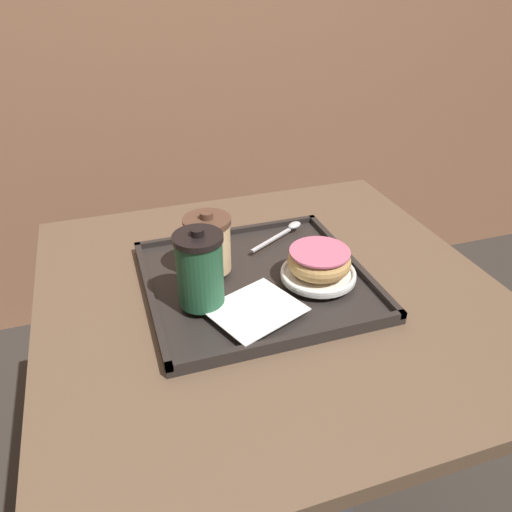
{
  "coord_description": "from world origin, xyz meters",
  "views": [
    {
      "loc": [
        -0.27,
        -0.73,
        1.3
      ],
      "look_at": [
        -0.02,
        0.03,
        0.81
      ],
      "focal_mm": 35.0,
      "sensor_mm": 36.0,
      "label": 1
    }
  ],
  "objects_px": {
    "donut_chocolate_glazed": "(319,261)",
    "coffee_cup_rear": "(208,244)",
    "coffee_cup_front": "(200,269)",
    "spoon": "(287,230)"
  },
  "relations": [
    {
      "from": "coffee_cup_front",
      "to": "donut_chocolate_glazed",
      "type": "relative_size",
      "value": 1.21
    },
    {
      "from": "donut_chocolate_glazed",
      "to": "spoon",
      "type": "xyz_separation_m",
      "value": [
        0.01,
        0.18,
        -0.03
      ]
    },
    {
      "from": "coffee_cup_front",
      "to": "coffee_cup_rear",
      "type": "distance_m",
      "value": 0.11
    },
    {
      "from": "coffee_cup_front",
      "to": "spoon",
      "type": "relative_size",
      "value": 0.98
    },
    {
      "from": "coffee_cup_rear",
      "to": "donut_chocolate_glazed",
      "type": "distance_m",
      "value": 0.21
    },
    {
      "from": "coffee_cup_front",
      "to": "donut_chocolate_glazed",
      "type": "bearing_deg",
      "value": 1.6
    },
    {
      "from": "donut_chocolate_glazed",
      "to": "coffee_cup_rear",
      "type": "bearing_deg",
      "value": 153.39
    },
    {
      "from": "coffee_cup_rear",
      "to": "spoon",
      "type": "xyz_separation_m",
      "value": [
        0.2,
        0.09,
        -0.05
      ]
    },
    {
      "from": "coffee_cup_rear",
      "to": "coffee_cup_front",
      "type": "bearing_deg",
      "value": -110.85
    },
    {
      "from": "donut_chocolate_glazed",
      "to": "spoon",
      "type": "distance_m",
      "value": 0.19
    }
  ]
}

